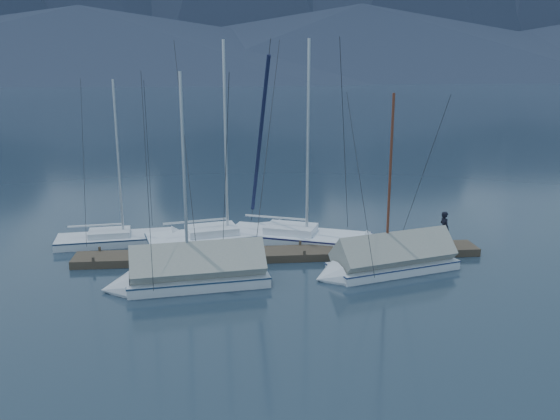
# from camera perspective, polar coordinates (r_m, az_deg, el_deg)

# --- Properties ---
(ground) EXTENTS (1000.00, 1000.00, 0.00)m
(ground) POSITION_cam_1_polar(r_m,az_deg,el_deg) (24.71, 0.45, -6.10)
(ground) COLOR #14212E
(ground) RESTS_ON ground
(dock) EXTENTS (18.00, 1.50, 0.54)m
(dock) POSITION_cam_1_polar(r_m,az_deg,el_deg) (26.55, 0.00, -4.38)
(dock) COLOR #382D23
(dock) RESTS_ON ground
(mooring_posts) EXTENTS (15.12, 1.52, 0.35)m
(mooring_posts) POSITION_cam_1_polar(r_m,az_deg,el_deg) (26.43, -1.08, -3.91)
(mooring_posts) COLOR #382D23
(mooring_posts) RESTS_ON ground
(sailboat_open_left) EXTENTS (6.60, 2.81, 8.50)m
(sailboat_open_left) POSITION_cam_1_polar(r_m,az_deg,el_deg) (29.56, -13.93, -2.76)
(sailboat_open_left) COLOR silver
(sailboat_open_left) RESTS_ON ground
(sailboat_open_mid) EXTENTS (8.18, 4.02, 10.43)m
(sailboat_open_mid) POSITION_cam_1_polar(r_m,az_deg,el_deg) (29.01, -3.98, -2.62)
(sailboat_open_mid) COLOR white
(sailboat_open_mid) RESTS_ON ground
(sailboat_open_right) EXTENTS (8.17, 5.00, 10.47)m
(sailboat_open_right) POSITION_cam_1_polar(r_m,az_deg,el_deg) (28.42, 3.67, -2.97)
(sailboat_open_right) COLOR white
(sailboat_open_right) RESTS_ON ground
(sailboat_covered_near) EXTENTS (6.57, 3.58, 8.17)m
(sailboat_covered_near) POSITION_cam_1_polar(r_m,az_deg,el_deg) (25.09, 9.91, -5.01)
(sailboat_covered_near) COLOR silver
(sailboat_covered_near) RESTS_ON ground
(sailboat_covered_far) EXTENTS (6.63, 2.91, 9.02)m
(sailboat_covered_far) POSITION_cam_1_polar(r_m,az_deg,el_deg) (23.52, -9.14, -6.23)
(sailboat_covered_far) COLOR silver
(sailboat_covered_far) RESTS_ON ground
(person) EXTENTS (0.50, 0.65, 1.61)m
(person) POSITION_cam_1_polar(r_m,az_deg,el_deg) (27.91, 15.53, -1.75)
(person) COLOR black
(person) RESTS_ON dock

